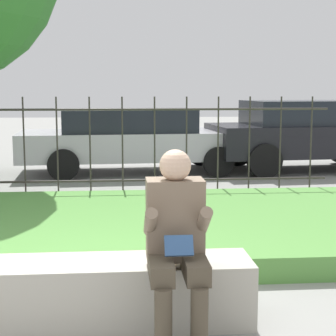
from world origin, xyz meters
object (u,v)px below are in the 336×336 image
object	(u,v)px
stone_bench	(81,297)
person_seated_reader	(177,238)
car_parked_center	(135,139)
car_parked_right	(306,133)

from	to	relation	value
stone_bench	person_seated_reader	distance (m)	0.85
person_seated_reader	stone_bench	bearing A→B (deg)	156.43
person_seated_reader	car_parked_center	world-z (taller)	car_parked_center
stone_bench	person_seated_reader	size ratio (longest dim) A/B	1.90
person_seated_reader	car_parked_center	size ratio (longest dim) A/B	0.27
car_parked_right	car_parked_center	bearing A→B (deg)	175.54
person_seated_reader	car_parked_center	distance (m)	7.63
stone_bench	person_seated_reader	xyz separation A→B (m)	(0.64, -0.28, 0.48)
car_parked_center	car_parked_right	distance (m)	3.49
stone_bench	person_seated_reader	bearing A→B (deg)	-23.57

